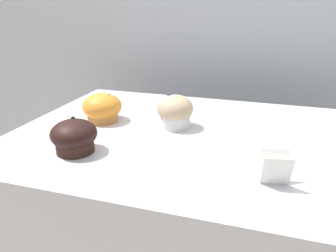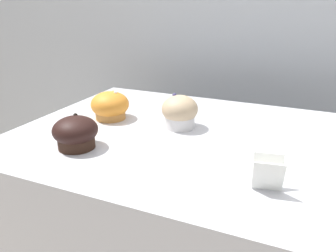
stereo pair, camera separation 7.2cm
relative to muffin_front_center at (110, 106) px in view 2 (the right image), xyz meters
name	(u,v)px [view 2 (the right image)]	position (x,y,z in m)	size (l,w,h in m)	color
wall_back	(262,84)	(0.32, 0.58, -0.03)	(3.20, 0.10, 1.80)	#B2B7BC
muffin_front_center	(110,106)	(0.00, 0.00, 0.00)	(0.10, 0.10, 0.08)	#C4813D
muffin_back_left	(180,112)	(0.20, 0.01, 0.01)	(0.09, 0.09, 0.09)	silver
muffin_back_right	(76,133)	(0.04, -0.19, 0.00)	(0.10, 0.10, 0.07)	#331F15
price_card	(268,174)	(0.44, -0.21, 0.00)	(0.06, 0.05, 0.06)	white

